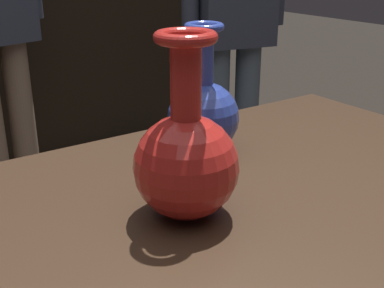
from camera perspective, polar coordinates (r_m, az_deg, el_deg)
name	(u,v)px	position (r m, az deg, el deg)	size (l,w,h in m)	color
vase_centerpiece	(186,159)	(0.70, -0.68, -1.68)	(0.15, 0.15, 0.26)	red
vase_tall_behind	(203,112)	(0.93, 1.31, 3.67)	(0.13, 0.13, 0.24)	#2D429E
visitor_near_right	(235,10)	(2.15, 4.89, 15.06)	(0.46, 0.24, 1.58)	slate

